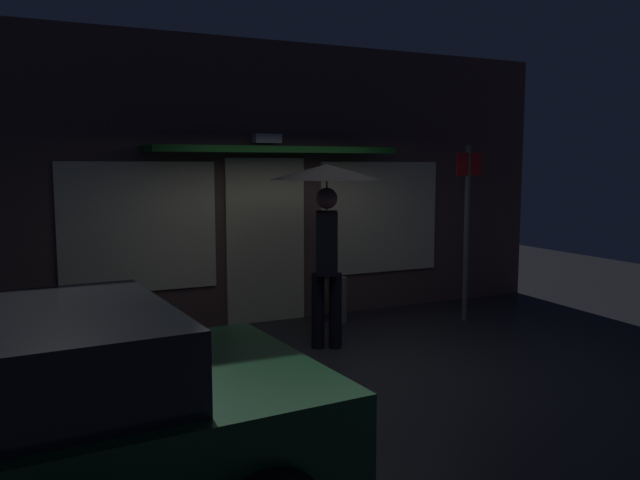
{
  "coord_description": "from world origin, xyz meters",
  "views": [
    {
      "loc": [
        -3.04,
        -5.88,
        2.12
      ],
      "look_at": [
        0.08,
        0.67,
        1.26
      ],
      "focal_mm": 36.29,
      "sensor_mm": 36.0,
      "label": 1
    }
  ],
  "objects": [
    {
      "name": "street_sign_post",
      "position": [
        2.45,
        1.05,
        1.34
      ],
      "size": [
        0.4,
        0.07,
        2.37
      ],
      "color": "#595B60",
      "rests_on": "ground"
    },
    {
      "name": "sidewalk_bollard",
      "position": [
        0.86,
        1.69,
        0.31
      ],
      "size": [
        0.21,
        0.21,
        0.62
      ],
      "primitive_type": "cylinder",
      "color": "slate",
      "rests_on": "ground"
    },
    {
      "name": "ground_plane",
      "position": [
        0.0,
        0.0,
        0.0
      ],
      "size": [
        18.0,
        18.0,
        0.0
      ],
      "primitive_type": "plane",
      "color": "#26262B"
    },
    {
      "name": "person_with_umbrella",
      "position": [
        0.17,
        0.67,
        1.72
      ],
      "size": [
        1.29,
        1.29,
        2.12
      ],
      "rotation": [
        0.0,
        0.0,
        -2.02
      ],
      "color": "black",
      "rests_on": "ground"
    },
    {
      "name": "building_facade",
      "position": [
        0.0,
        2.34,
        1.85
      ],
      "size": [
        8.89,
        1.0,
        3.73
      ],
      "color": "brown",
      "rests_on": "ground"
    }
  ]
}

